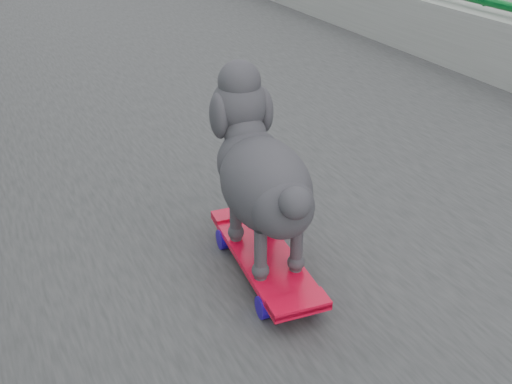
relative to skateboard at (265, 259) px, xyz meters
The scene contains 3 objects.
railing 0.55m from the skateboard, 42.23° to the left, with size 3.00×24.00×1.42m.
skateboard is the anchor object (origin of this frame).
poodle 0.24m from the skateboard, 84.25° to the left, with size 0.24×0.50×0.41m.
Camera 1 is at (-0.97, -1.48, 7.94)m, focal length 42.00 mm.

